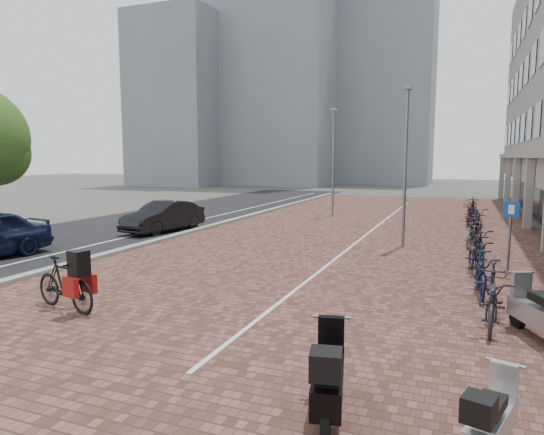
{
  "coord_description": "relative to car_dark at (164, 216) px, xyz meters",
  "views": [
    {
      "loc": [
        5.99,
        -9.04,
        3.32
      ],
      "look_at": [
        0.0,
        6.0,
        1.3
      ],
      "focal_mm": 31.87,
      "sensor_mm": 36.0,
      "label": 1
    }
  ],
  "objects": [
    {
      "name": "ground",
      "position": [
        6.5,
        -9.14,
        -0.69
      ],
      "size": [
        140.0,
        140.0,
        0.0
      ],
      "primitive_type": "plane",
      "color": "#474442",
      "rests_on": "ground"
    },
    {
      "name": "plaza_brick",
      "position": [
        8.5,
        2.86,
        -0.68
      ],
      "size": [
        14.5,
        42.0,
        0.04
      ],
      "primitive_type": "cube",
      "color": "brown",
      "rests_on": "ground"
    },
    {
      "name": "street_asphalt",
      "position": [
        -2.5,
        2.86,
        -0.68
      ],
      "size": [
        8.0,
        50.0,
        0.03
      ],
      "primitive_type": "cube",
      "color": "black",
      "rests_on": "ground"
    },
    {
      "name": "curb",
      "position": [
        1.4,
        2.86,
        -0.62
      ],
      "size": [
        0.35,
        42.0,
        0.14
      ],
      "primitive_type": "cube",
      "color": "gray",
      "rests_on": "ground"
    },
    {
      "name": "lane_line",
      "position": [
        -0.5,
        2.86,
        -0.66
      ],
      "size": [
        0.12,
        44.0,
        0.0
      ],
      "primitive_type": "cube",
      "color": "white",
      "rests_on": "street_asphalt"
    },
    {
      "name": "parking_line",
      "position": [
        8.7,
        2.86,
        -0.65
      ],
      "size": [
        0.1,
        30.0,
        0.0
      ],
      "primitive_type": "cube",
      "color": "white",
      "rests_on": "plaza_brick"
    },
    {
      "name": "bg_towers",
      "position": [
        -7.84,
        39.8,
        13.28
      ],
      "size": [
        33.0,
        23.0,
        32.0
      ],
      "color": "gray",
      "rests_on": "ground"
    },
    {
      "name": "car_dark",
      "position": [
        0.0,
        0.0,
        0.0
      ],
      "size": [
        2.06,
        4.34,
        1.37
      ],
      "primitive_type": "imported",
      "rotation": [
        0.0,
        0.0,
        -0.15
      ],
      "color": "black",
      "rests_on": "ground"
    },
    {
      "name": "hero_bike",
      "position": [
        4.54,
        -10.37,
        -0.07
      ],
      "size": [
        2.04,
        0.97,
        1.39
      ],
      "rotation": [
        0.0,
        0.0,
        1.35
      ],
      "color": "black",
      "rests_on": "ground"
    },
    {
      "name": "scooter_front",
      "position": [
        13.85,
        -8.54,
        -0.1
      ],
      "size": [
        1.19,
        1.77,
        1.17
      ],
      "primitive_type": null,
      "rotation": [
        0.0,
        0.0,
        0.43
      ],
      "color": "#9B9BA0",
      "rests_on": "ground"
    },
    {
      "name": "scooter_mid",
      "position": [
        10.99,
        -12.47,
        -0.1
      ],
      "size": [
        0.87,
        1.77,
        1.16
      ],
      "primitive_type": null,
      "rotation": [
        0.0,
        0.0,
        0.21
      ],
      "color": "black",
      "rests_on": "ground"
    },
    {
      "name": "scooter_back",
      "position": [
        12.89,
        -12.67,
        -0.2
      ],
      "size": [
        0.82,
        1.48,
        0.97
      ],
      "primitive_type": null,
      "rotation": [
        0.0,
        0.0,
        -0.28
      ],
      "color": "#B3B2B8",
      "rests_on": "ground"
    },
    {
      "name": "parking_sign",
      "position": [
        13.76,
        -3.24,
        0.68
      ],
      "size": [
        0.42,
        0.19,
        2.1
      ],
      "rotation": [
        0.0,
        0.0,
        -0.35
      ],
      "color": "slate",
      "rests_on": "ground"
    },
    {
      "name": "lamp_near",
      "position": [
        10.47,
        0.02,
        2.21
      ],
      "size": [
        0.12,
        0.12,
        5.79
      ],
      "primitive_type": "cylinder",
      "color": "gray",
      "rests_on": "ground"
    },
    {
      "name": "lamp_far",
      "position": [
        5.63,
        8.32,
        2.29
      ],
      "size": [
        0.12,
        0.12,
        5.95
      ],
      "primitive_type": "cylinder",
      "color": "slate",
      "rests_on": "ground"
    },
    {
      "name": "bike_row",
      "position": [
        12.99,
        1.51,
        -0.17
      ],
      "size": [
        1.27,
        21.45,
        1.05
      ],
      "color": "black",
      "rests_on": "ground"
    }
  ]
}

